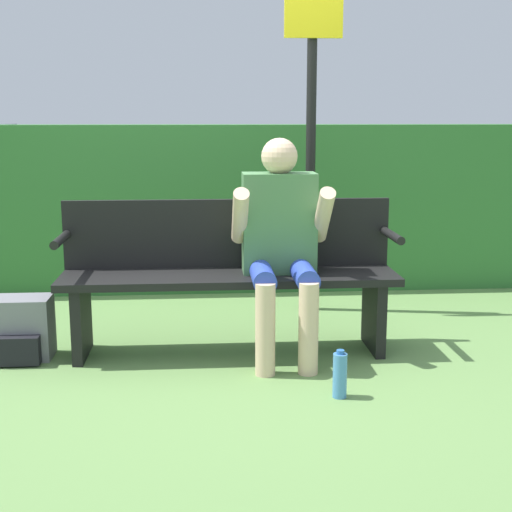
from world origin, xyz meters
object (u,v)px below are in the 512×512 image
at_px(backpack, 23,330).
at_px(signpost, 311,128).
at_px(water_bottle, 340,375).
at_px(person_seated, 281,236).
at_px(park_bench, 229,271).

height_order(backpack, signpost, signpost).
xyz_separation_m(water_bottle, signpost, (0.09, 1.67, 1.20)).
height_order(backpack, water_bottle, backpack).
distance_m(person_seated, backpack, 1.61).
bearing_deg(water_bottle, park_bench, 123.23).
height_order(park_bench, backpack, park_bench).
relative_size(backpack, water_bottle, 1.46).
bearing_deg(person_seated, backpack, 178.47).
bearing_deg(water_bottle, signpost, 86.92).
xyz_separation_m(park_bench, backpack, (-1.22, -0.08, -0.31)).
height_order(park_bench, person_seated, person_seated).
distance_m(park_bench, water_bottle, 1.03).
distance_m(park_bench, backpack, 1.26).
bearing_deg(water_bottle, person_seated, 108.48).
height_order(park_bench, water_bottle, park_bench).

